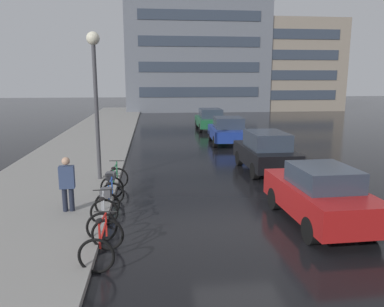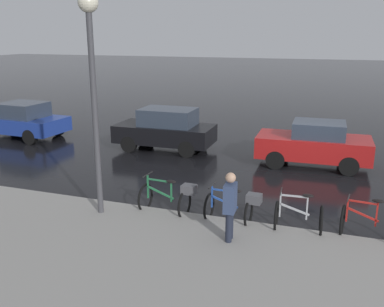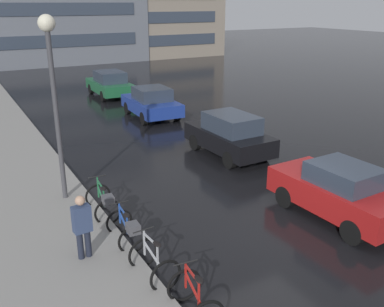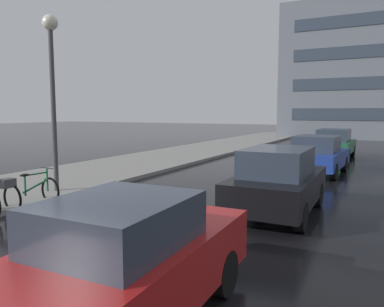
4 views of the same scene
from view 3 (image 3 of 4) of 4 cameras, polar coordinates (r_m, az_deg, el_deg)
name	(u,v)px [view 3 (image 3 of 4)]	position (r m, az deg, el deg)	size (l,w,h in m)	color
ground_plane	(277,233)	(11.49, 11.30, -10.32)	(140.00, 140.00, 0.00)	black
bicycle_nearest	(195,299)	(8.44, 0.36, -18.84)	(0.84, 1.15, 1.00)	black
bicycle_second	(154,262)	(9.44, -5.12, -14.27)	(0.80, 1.10, 1.01)	black
bicycle_third	(127,229)	(10.59, -8.64, -9.93)	(0.76, 1.35, 0.94)	black
bicycle_farthest	(104,202)	(11.99, -11.67, -6.35)	(0.83, 1.47, 1.02)	black
car_red	(339,191)	(12.34, 18.97, -4.78)	(1.83, 3.87, 1.57)	#AD1919
car_black	(229,135)	(16.48, 5.02, 2.50)	(1.83, 3.87, 1.66)	black
car_blue	(152,103)	(22.15, -5.42, 6.78)	(2.14, 4.01, 1.57)	navy
car_green	(110,84)	(27.69, -10.90, 9.12)	(1.99, 4.23, 1.59)	#1E6038
pedestrian	(82,226)	(9.96, -14.40, -9.33)	(0.42, 0.27, 1.68)	#1E2333
streetlamp	(52,75)	(12.34, -18.15, 9.96)	(0.46, 0.46, 5.36)	#424247
building_facade_side	(148,5)	(48.32, -5.84, 19.06)	(15.01, 7.12, 10.61)	gray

